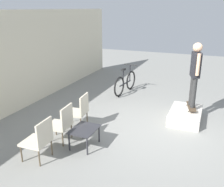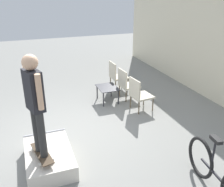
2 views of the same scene
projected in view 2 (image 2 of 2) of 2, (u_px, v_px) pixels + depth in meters
ground_plane at (71, 133)px, 5.75m from camera, size 24.00×24.00×0.00m
skate_ramp_box at (49, 157)px, 4.69m from camera, size 1.32×0.84×0.33m
skateboard_on_ramp at (42, 153)px, 4.42m from camera, size 0.78×0.36×0.07m
person_skater at (35, 98)px, 4.00m from camera, size 0.55×0.31×1.78m
coffee_table at (107, 89)px, 7.23m from camera, size 0.70×0.55×0.44m
patio_chair_left at (116, 75)px, 8.09m from camera, size 0.54×0.54×0.91m
patio_chair_center at (127, 83)px, 7.37m from camera, size 0.55×0.55×0.91m
patio_chair_right at (139, 93)px, 6.65m from camera, size 0.58×0.58×0.91m
bicycle at (217, 175)px, 3.91m from camera, size 1.69×0.52×1.02m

